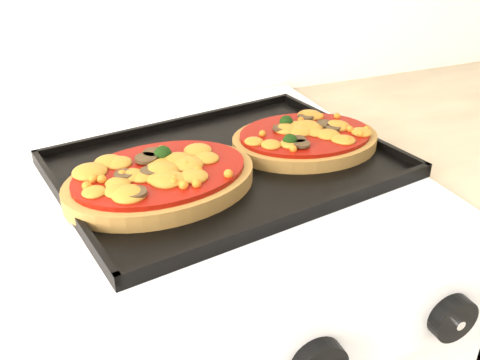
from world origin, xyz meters
name	(u,v)px	position (x,y,z in m)	size (l,w,h in m)	color
control_panel	(302,353)	(0.02, 1.39, 0.85)	(0.60, 0.02, 0.09)	silver
knob_right	(453,318)	(0.20, 1.37, 0.85)	(0.06, 0.06, 0.02)	black
baking_tray	(227,163)	(0.06, 1.69, 0.92)	(0.46, 0.34, 0.02)	black
pizza_left	(161,177)	(-0.05, 1.66, 0.94)	(0.26, 0.19, 0.04)	#9E6B36
pizza_right	(305,138)	(0.19, 1.70, 0.94)	(0.23, 0.17, 0.03)	#9E6B36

